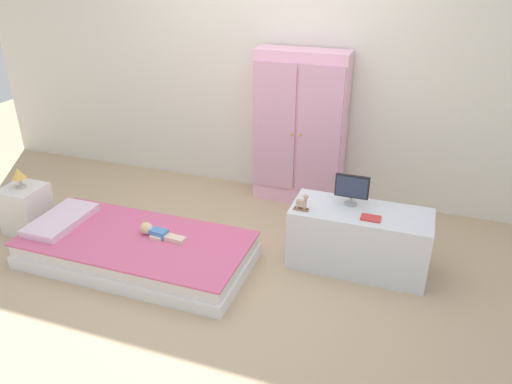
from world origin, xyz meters
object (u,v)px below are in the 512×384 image
at_px(table_lamp, 18,174).
at_px(book_red, 371,218).
at_px(nightstand, 27,209).
at_px(rocking_horse_toy, 303,202).
at_px(bed, 137,250).
at_px(wardrobe, 300,129).
at_px(tv_monitor, 352,188).
at_px(tv_stand, 359,239).
at_px(doll, 154,231).

xyz_separation_m(table_lamp, book_red, (2.85, 0.30, -0.04)).
bearing_deg(book_red, nightstand, -173.95).
bearing_deg(rocking_horse_toy, book_red, 3.89).
height_order(bed, table_lamp, table_lamp).
xyz_separation_m(nightstand, wardrobe, (2.05, 1.35, 0.51)).
bearing_deg(bed, table_lamp, 174.37).
relative_size(wardrobe, tv_monitor, 5.70).
bearing_deg(bed, nightstand, 174.37).
bearing_deg(wardrobe, bed, -121.58).
relative_size(nightstand, tv_monitor, 1.63).
bearing_deg(book_red, rocking_horse_toy, -176.11).
height_order(table_lamp, wardrobe, wardrobe).
relative_size(wardrobe, tv_stand, 1.40).
xyz_separation_m(bed, wardrobe, (0.90, 1.46, 0.61)).
bearing_deg(table_lamp, book_red, 6.05).
xyz_separation_m(wardrobe, tv_monitor, (0.63, -0.88, -0.10)).
bearing_deg(nightstand, book_red, 6.05).
height_order(wardrobe, rocking_horse_toy, wardrobe).
relative_size(doll, book_red, 2.81).
xyz_separation_m(bed, doll, (0.12, 0.08, 0.15)).
distance_m(nightstand, wardrobe, 2.50).
bearing_deg(book_red, table_lamp, -173.95).
distance_m(wardrobe, tv_monitor, 1.08).
bearing_deg(rocking_horse_toy, table_lamp, -173.51).
height_order(tv_monitor, rocking_horse_toy, tv_monitor).
distance_m(doll, tv_monitor, 1.54).
xyz_separation_m(doll, tv_stand, (1.51, 0.43, -0.01)).
bearing_deg(table_lamp, rocking_horse_toy, 6.49).
height_order(nightstand, tv_monitor, tv_monitor).
bearing_deg(nightstand, tv_monitor, 10.05).
distance_m(wardrobe, book_red, 1.34).
xyz_separation_m(wardrobe, book_red, (0.81, -1.05, -0.23)).
distance_m(table_lamp, tv_stand, 2.82).
bearing_deg(tv_monitor, wardrobe, 125.88).
relative_size(nightstand, rocking_horse_toy, 3.10).
bearing_deg(tv_stand, rocking_horse_toy, -162.42).
bearing_deg(tv_monitor, table_lamp, -169.95).
bearing_deg(table_lamp, nightstand, 1.79).
bearing_deg(rocking_horse_toy, bed, -162.55).
height_order(wardrobe, tv_monitor, wardrobe).
bearing_deg(bed, tv_monitor, 20.98).
bearing_deg(tv_monitor, book_red, -44.77).
bearing_deg(tv_stand, doll, -163.93).
bearing_deg(doll, wardrobe, 60.73).
height_order(tv_stand, tv_monitor, tv_monitor).
xyz_separation_m(doll, wardrobe, (0.78, 1.38, 0.47)).
bearing_deg(book_red, wardrobe, 127.61).
bearing_deg(doll, book_red, 11.97).
distance_m(tv_stand, book_red, 0.28).
distance_m(table_lamp, tv_monitor, 2.72).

